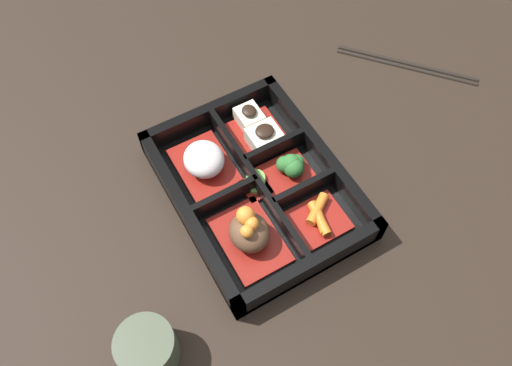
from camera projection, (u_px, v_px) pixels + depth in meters
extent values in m
plane|color=black|center=(256.00, 192.00, 0.67)|extent=(3.00, 3.00, 0.00)
cube|color=black|center=(256.00, 191.00, 0.67)|extent=(0.28, 0.21, 0.01)
cube|color=black|center=(319.00, 154.00, 0.68)|extent=(0.28, 0.01, 0.04)
cube|color=black|center=(188.00, 218.00, 0.63)|extent=(0.28, 0.01, 0.04)
cube|color=black|center=(311.00, 267.00, 0.60)|extent=(0.01, 0.21, 0.04)
cube|color=black|center=(210.00, 116.00, 0.71)|extent=(0.01, 0.21, 0.04)
cube|color=black|center=(257.00, 184.00, 0.65)|extent=(0.25, 0.01, 0.04)
cube|color=black|center=(302.00, 192.00, 0.65)|extent=(0.01, 0.09, 0.04)
cube|color=black|center=(273.00, 152.00, 0.68)|extent=(0.01, 0.09, 0.04)
cube|color=black|center=(226.00, 200.00, 0.64)|extent=(0.01, 0.09, 0.04)
cube|color=maroon|center=(250.00, 240.00, 0.62)|extent=(0.10, 0.07, 0.01)
ellipsoid|color=brown|center=(249.00, 232.00, 0.60)|extent=(0.05, 0.05, 0.04)
sphere|color=orange|center=(252.00, 223.00, 0.58)|extent=(0.02, 0.02, 0.02)
sphere|color=orange|center=(246.00, 216.00, 0.59)|extent=(0.02, 0.02, 0.02)
sphere|color=orange|center=(247.00, 231.00, 0.58)|extent=(0.02, 0.02, 0.02)
cube|color=maroon|center=(205.00, 168.00, 0.68)|extent=(0.10, 0.07, 0.01)
ellipsoid|color=silver|center=(204.00, 159.00, 0.66)|extent=(0.06, 0.05, 0.04)
cube|color=maroon|center=(318.00, 220.00, 0.64)|extent=(0.06, 0.07, 0.01)
cylinder|color=orange|center=(319.00, 219.00, 0.63)|extent=(0.05, 0.02, 0.01)
cylinder|color=orange|center=(321.00, 221.00, 0.63)|extent=(0.04, 0.02, 0.01)
cylinder|color=orange|center=(317.00, 209.00, 0.64)|extent=(0.04, 0.04, 0.01)
cube|color=maroon|center=(286.00, 175.00, 0.67)|extent=(0.05, 0.07, 0.01)
sphere|color=#2D6B2D|center=(287.00, 164.00, 0.67)|extent=(0.02, 0.02, 0.02)
sphere|color=#2D6B2D|center=(294.00, 168.00, 0.66)|extent=(0.03, 0.03, 0.03)
sphere|color=#2D6B2D|center=(285.00, 164.00, 0.66)|extent=(0.02, 0.02, 0.02)
sphere|color=#2D6B2D|center=(298.00, 164.00, 0.66)|extent=(0.02, 0.02, 0.02)
sphere|color=#2D6B2D|center=(293.00, 167.00, 0.66)|extent=(0.03, 0.03, 0.03)
cube|color=maroon|center=(256.00, 133.00, 0.71)|extent=(0.07, 0.07, 0.01)
cube|color=beige|center=(265.00, 138.00, 0.69)|extent=(0.04, 0.04, 0.02)
ellipsoid|color=black|center=(265.00, 131.00, 0.67)|extent=(0.02, 0.03, 0.01)
cube|color=beige|center=(249.00, 117.00, 0.71)|extent=(0.04, 0.03, 0.02)
ellipsoid|color=black|center=(249.00, 111.00, 0.69)|extent=(0.02, 0.02, 0.01)
cube|color=maroon|center=(255.00, 185.00, 0.66)|extent=(0.04, 0.03, 0.01)
cylinder|color=#75A84C|center=(256.00, 178.00, 0.66)|extent=(0.03, 0.03, 0.01)
cylinder|color=#75A84C|center=(258.00, 181.00, 0.66)|extent=(0.02, 0.02, 0.01)
cylinder|color=#75A84C|center=(256.00, 186.00, 0.66)|extent=(0.02, 0.02, 0.01)
cylinder|color=#424C38|center=(148.00, 348.00, 0.54)|extent=(0.07, 0.07, 0.05)
cylinder|color=#597A38|center=(144.00, 343.00, 0.52)|extent=(0.05, 0.05, 0.01)
cylinder|color=black|center=(406.00, 66.00, 0.79)|extent=(0.17, 0.15, 0.01)
cylinder|color=black|center=(407.00, 62.00, 0.79)|extent=(0.17, 0.15, 0.01)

